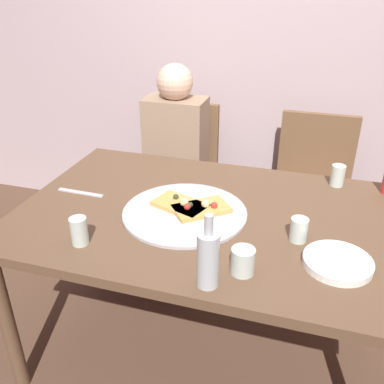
% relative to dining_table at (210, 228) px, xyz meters
% --- Properties ---
extents(ground_plane, '(8.00, 8.00, 0.00)m').
position_rel_dining_table_xyz_m(ground_plane, '(0.00, 0.00, -0.68)').
color(ground_plane, '#513828').
extents(back_wall, '(6.00, 0.10, 2.60)m').
position_rel_dining_table_xyz_m(back_wall, '(0.00, 1.24, 0.62)').
color(back_wall, '#B29EA3').
rests_on(back_wall, ground_plane).
extents(dining_table, '(1.57, 1.01, 0.75)m').
position_rel_dining_table_xyz_m(dining_table, '(0.00, 0.00, 0.00)').
color(dining_table, brown).
rests_on(dining_table, ground_plane).
extents(pizza_tray, '(0.51, 0.51, 0.01)m').
position_rel_dining_table_xyz_m(pizza_tray, '(-0.10, -0.04, 0.08)').
color(pizza_tray, '#ADADB2').
rests_on(pizza_tray, dining_table).
extents(pizza_slice_last, '(0.25, 0.20, 0.05)m').
position_rel_dining_table_xyz_m(pizza_slice_last, '(-0.12, -0.01, 0.10)').
color(pizza_slice_last, tan).
rests_on(pizza_slice_last, pizza_tray).
extents(pizza_slice_extra, '(0.25, 0.24, 0.05)m').
position_rel_dining_table_xyz_m(pizza_slice_extra, '(-0.03, -0.01, 0.10)').
color(pizza_slice_extra, tan).
rests_on(pizza_slice_extra, pizza_tray).
extents(wine_bottle, '(0.07, 0.07, 0.25)m').
position_rel_dining_table_xyz_m(wine_bottle, '(0.10, -0.43, 0.17)').
color(wine_bottle, '#B2BCC1').
rests_on(wine_bottle, dining_table).
extents(tumbler_near, '(0.06, 0.06, 0.10)m').
position_rel_dining_table_xyz_m(tumbler_near, '(0.49, 0.42, 0.12)').
color(tumbler_near, '#B7C6BC').
rests_on(tumbler_near, dining_table).
extents(tumbler_far, '(0.06, 0.06, 0.10)m').
position_rel_dining_table_xyz_m(tumbler_far, '(-0.39, -0.34, 0.12)').
color(tumbler_far, '#B7C6BC').
rests_on(tumbler_far, dining_table).
extents(wine_glass, '(0.08, 0.08, 0.09)m').
position_rel_dining_table_xyz_m(wine_glass, '(0.20, -0.34, 0.12)').
color(wine_glass, '#B7C6BC').
rests_on(wine_glass, dining_table).
extents(short_glass, '(0.06, 0.06, 0.09)m').
position_rel_dining_table_xyz_m(short_glass, '(0.36, -0.09, 0.12)').
color(short_glass, '#B7C6BC').
rests_on(short_glass, dining_table).
extents(plate_stack, '(0.23, 0.23, 0.03)m').
position_rel_dining_table_xyz_m(plate_stack, '(0.49, -0.21, 0.09)').
color(plate_stack, white).
rests_on(plate_stack, dining_table).
extents(table_knife, '(0.22, 0.03, 0.01)m').
position_rel_dining_table_xyz_m(table_knife, '(-0.59, 0.00, 0.08)').
color(table_knife, '#B7B7BC').
rests_on(table_knife, dining_table).
extents(chair_left, '(0.44, 0.44, 0.90)m').
position_rel_dining_table_xyz_m(chair_left, '(-0.44, 0.90, -0.16)').
color(chair_left, brown).
rests_on(chair_left, ground_plane).
extents(chair_right, '(0.44, 0.44, 0.90)m').
position_rel_dining_table_xyz_m(chair_right, '(0.39, 0.90, -0.16)').
color(chair_right, brown).
rests_on(chair_right, ground_plane).
extents(guest_in_sweater, '(0.36, 0.56, 1.17)m').
position_rel_dining_table_xyz_m(guest_in_sweater, '(-0.44, 0.75, -0.04)').
color(guest_in_sweater, '#937A60').
rests_on(guest_in_sweater, ground_plane).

